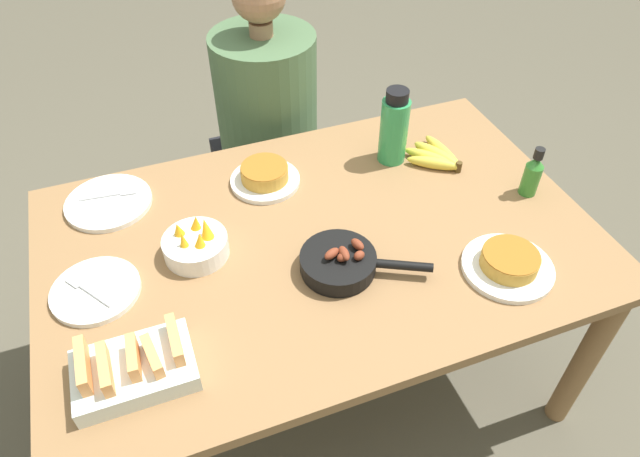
# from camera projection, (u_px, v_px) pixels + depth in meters

# --- Properties ---
(ground_plane) EXTENTS (14.00, 14.00, 0.00)m
(ground_plane) POSITION_uv_depth(u_px,v_px,m) (320.00, 372.00, 2.09)
(ground_plane) COLOR #565142
(dining_table) EXTENTS (1.54, 0.99, 0.70)m
(dining_table) POSITION_uv_depth(u_px,v_px,m) (320.00, 257.00, 1.66)
(dining_table) COLOR olive
(dining_table) RESTS_ON ground_plane
(banana_bunch) EXTENTS (0.17, 0.21, 0.04)m
(banana_bunch) POSITION_uv_depth(u_px,v_px,m) (437.00, 157.00, 1.84)
(banana_bunch) COLOR gold
(banana_bunch) RESTS_ON dining_table
(melon_tray) EXTENTS (0.26, 0.17, 0.10)m
(melon_tray) POSITION_uv_depth(u_px,v_px,m) (133.00, 368.00, 1.26)
(melon_tray) COLOR silver
(melon_tray) RESTS_ON dining_table
(skillet) EXTENTS (0.33, 0.22, 0.08)m
(skillet) POSITION_uv_depth(u_px,v_px,m) (340.00, 262.00, 1.49)
(skillet) COLOR black
(skillet) RESTS_ON dining_table
(frittata_plate_center) EXTENTS (0.24, 0.24, 0.06)m
(frittata_plate_center) POSITION_uv_depth(u_px,v_px,m) (509.00, 264.00, 1.50)
(frittata_plate_center) COLOR white
(frittata_plate_center) RESTS_ON dining_table
(frittata_plate_side) EXTENTS (0.22, 0.22, 0.06)m
(frittata_plate_side) POSITION_uv_depth(u_px,v_px,m) (265.00, 176.00, 1.76)
(frittata_plate_side) COLOR white
(frittata_plate_side) RESTS_ON dining_table
(empty_plate_near_front) EXTENTS (0.22, 0.22, 0.02)m
(empty_plate_near_front) POSITION_uv_depth(u_px,v_px,m) (96.00, 291.00, 1.45)
(empty_plate_near_front) COLOR white
(empty_plate_near_front) RESTS_ON dining_table
(empty_plate_far_left) EXTENTS (0.25, 0.25, 0.02)m
(empty_plate_far_left) POSITION_uv_depth(u_px,v_px,m) (109.00, 202.00, 1.69)
(empty_plate_far_left) COLOR white
(empty_plate_far_left) RESTS_ON dining_table
(fruit_bowl_mango) EXTENTS (0.18, 0.18, 0.11)m
(fruit_bowl_mango) POSITION_uv_depth(u_px,v_px,m) (196.00, 244.00, 1.53)
(fruit_bowl_mango) COLOR white
(fruit_bowl_mango) RESTS_ON dining_table
(water_bottle) EXTENTS (0.09, 0.09, 0.25)m
(water_bottle) POSITION_uv_depth(u_px,v_px,m) (394.00, 128.00, 1.78)
(water_bottle) COLOR #2D9351
(water_bottle) RESTS_ON dining_table
(hot_sauce_bottle) EXTENTS (0.05, 0.05, 0.16)m
(hot_sauce_bottle) POSITION_uv_depth(u_px,v_px,m) (532.00, 174.00, 1.69)
(hot_sauce_bottle) COLOR #337F2D
(hot_sauce_bottle) RESTS_ON dining_table
(person_figure) EXTENTS (0.42, 0.42, 1.18)m
(person_figure) POSITION_uv_depth(u_px,v_px,m) (270.00, 148.00, 2.28)
(person_figure) COLOR black
(person_figure) RESTS_ON ground_plane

